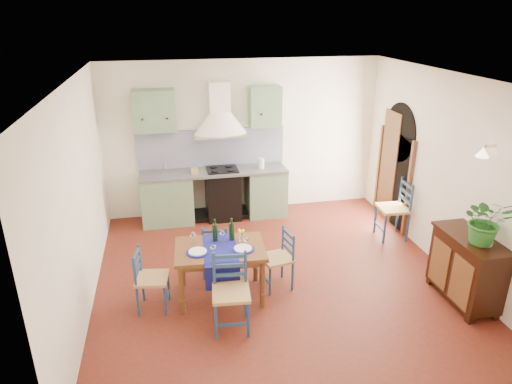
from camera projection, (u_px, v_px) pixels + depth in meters
floor at (275, 277)px, 6.57m from camera, size 5.00×5.00×0.00m
back_wall at (220, 161)px, 8.17m from camera, size 5.00×0.96×2.80m
right_wall at (435, 171)px, 6.79m from camera, size 0.26×5.00×2.80m
left_wall at (79, 201)px, 5.58m from camera, size 0.04×5.00×2.80m
ceiling at (279, 78)px, 5.52m from camera, size 5.00×5.00×0.01m
dining_table at (221, 254)px, 5.89m from camera, size 1.20×0.91×1.05m
chair_near at (231, 292)px, 5.38m from camera, size 0.48×0.48×0.94m
chair_far at (216, 249)px, 6.48m from camera, size 0.45×0.45×0.81m
chair_left at (150, 279)px, 5.73m from camera, size 0.45×0.45×0.84m
chair_right at (279, 258)px, 6.20m from camera, size 0.45×0.45×0.83m
chair_spare at (395, 209)px, 7.54m from camera, size 0.49×0.49×0.99m
sideboard at (466, 267)px, 5.86m from camera, size 0.50×1.05×0.94m
potted_plant at (487, 221)px, 5.44m from camera, size 0.68×0.64×0.61m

